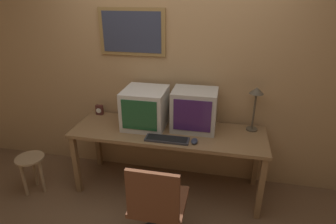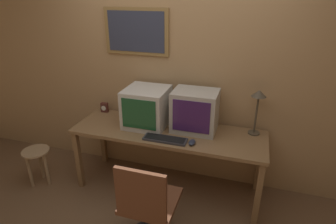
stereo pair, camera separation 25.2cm
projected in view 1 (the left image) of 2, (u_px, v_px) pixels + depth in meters
name	position (u px, v px, depth m)	size (l,w,h in m)	color
wall_back	(175.00, 70.00, 3.09)	(8.00, 0.08, 2.60)	tan
desk	(168.00, 137.00, 3.00)	(2.04, 0.64, 0.74)	olive
monitor_left	(145.00, 108.00, 3.01)	(0.45, 0.45, 0.42)	beige
monitor_right	(194.00, 110.00, 2.94)	(0.46, 0.36, 0.43)	#B7B2A8
keyboard_main	(167.00, 139.00, 2.78)	(0.44, 0.14, 0.03)	#333338
mouse_near_keyboard	(194.00, 141.00, 2.73)	(0.06, 0.12, 0.04)	#282D3D
desk_clock	(100.00, 110.00, 3.34)	(0.08, 0.05, 0.12)	#4C231E
desk_lamp	(256.00, 97.00, 2.85)	(0.15, 0.15, 0.48)	#4C4233
office_chair	(158.00, 212.00, 2.36)	(0.47, 0.47, 0.90)	black
side_stool	(32.00, 166.00, 3.09)	(0.30, 0.30, 0.44)	#9E7F5B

